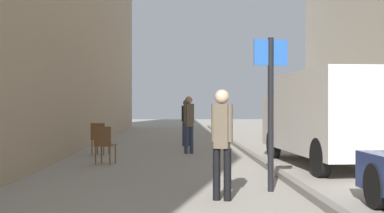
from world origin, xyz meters
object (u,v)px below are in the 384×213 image
at_px(pedestrian_main_foreground, 186,119).
at_px(delivery_van, 329,116).
at_px(pedestrian_mid_block, 222,136).
at_px(cafe_chair_near_window, 99,136).
at_px(cafe_chair_by_doorway, 104,142).
at_px(street_sign_post, 271,100).
at_px(pedestrian_far_crossing, 189,120).

distance_m(pedestrian_main_foreground, delivery_van, 7.04).
distance_m(pedestrian_main_foreground, pedestrian_mid_block, 10.59).
height_order(pedestrian_main_foreground, cafe_chair_near_window, pedestrian_main_foreground).
xyz_separation_m(pedestrian_main_foreground, cafe_chair_near_window, (-2.61, -3.26, -0.42)).
bearing_deg(pedestrian_main_foreground, cafe_chair_by_doorway, 56.38).
xyz_separation_m(pedestrian_main_foreground, cafe_chair_by_doorway, (-2.11, -5.71, -0.42)).
height_order(street_sign_post, cafe_chair_near_window, street_sign_post).
bearing_deg(pedestrian_mid_block, cafe_chair_by_doorway, 135.92).
relative_size(pedestrian_far_crossing, delivery_van, 0.31).
height_order(pedestrian_mid_block, cafe_chair_by_doorway, pedestrian_mid_block).
bearing_deg(pedestrian_mid_block, pedestrian_main_foreground, 110.90).
xyz_separation_m(pedestrian_mid_block, delivery_van, (2.95, 4.39, 0.23)).
bearing_deg(cafe_chair_near_window, cafe_chair_by_doorway, -62.71).
bearing_deg(pedestrian_far_crossing, pedestrian_main_foreground, -111.42).
height_order(pedestrian_mid_block, street_sign_post, street_sign_post).
relative_size(pedestrian_main_foreground, cafe_chair_by_doorway, 1.77).
height_order(pedestrian_main_foreground, delivery_van, delivery_van).
relative_size(pedestrian_main_foreground, cafe_chair_near_window, 1.77).
bearing_deg(delivery_van, pedestrian_mid_block, -127.62).
relative_size(pedestrian_mid_block, street_sign_post, 0.65).
relative_size(delivery_van, cafe_chair_by_doorway, 5.89).
bearing_deg(cafe_chair_by_doorway, street_sign_post, -36.26).
bearing_deg(cafe_chair_by_doorway, pedestrian_main_foreground, 83.71).
distance_m(pedestrian_far_crossing, cafe_chair_by_doorway, 3.57).
distance_m(pedestrian_main_foreground, cafe_chair_near_window, 4.20).
relative_size(pedestrian_far_crossing, cafe_chair_near_window, 1.84).
distance_m(pedestrian_far_crossing, delivery_van, 4.67).
bearing_deg(pedestrian_main_foreground, cafe_chair_near_window, 38.06).
xyz_separation_m(pedestrian_far_crossing, cafe_chair_by_doorway, (-2.15, -2.81, -0.45)).
distance_m(pedestrian_far_crossing, street_sign_post, 7.02).
bearing_deg(street_sign_post, cafe_chair_near_window, -71.05).
xyz_separation_m(cafe_chair_near_window, cafe_chair_by_doorway, (0.50, -2.44, 0.00)).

